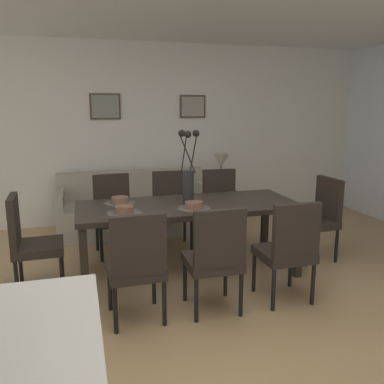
# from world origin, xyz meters

# --- Properties ---
(ground_plane) EXTENTS (9.00, 9.00, 0.00)m
(ground_plane) POSITION_xyz_m (0.00, 0.00, 0.00)
(ground_plane) COLOR tan
(back_wall_panel) EXTENTS (9.00, 0.10, 2.60)m
(back_wall_panel) POSITION_xyz_m (0.00, 3.25, 1.30)
(back_wall_panel) COLOR silver
(back_wall_panel) RESTS_ON ground
(dining_table) EXTENTS (2.20, 0.89, 0.74)m
(dining_table) POSITION_xyz_m (0.26, 1.06, 0.67)
(dining_table) COLOR black
(dining_table) RESTS_ON ground
(dining_chair_near_left) EXTENTS (0.46, 0.46, 0.92)m
(dining_chair_near_left) POSITION_xyz_m (-0.39, 0.22, 0.51)
(dining_chair_near_left) COLOR black
(dining_chair_near_left) RESTS_ON ground
(dining_chair_near_right) EXTENTS (0.47, 0.47, 0.92)m
(dining_chair_near_right) POSITION_xyz_m (-0.42, 1.90, 0.51)
(dining_chair_near_right) COLOR black
(dining_chair_near_right) RESTS_ON ground
(dining_chair_far_left) EXTENTS (0.45, 0.45, 0.92)m
(dining_chair_far_left) POSITION_xyz_m (0.25, 0.20, 0.51)
(dining_chair_far_left) COLOR black
(dining_chair_far_left) RESTS_ON ground
(dining_chair_far_right) EXTENTS (0.46, 0.46, 0.92)m
(dining_chair_far_right) POSITION_xyz_m (0.28, 1.93, 0.51)
(dining_chair_far_right) COLOR black
(dining_chair_far_right) RESTS_ON ground
(dining_chair_mid_left) EXTENTS (0.45, 0.45, 0.92)m
(dining_chair_mid_left) POSITION_xyz_m (0.93, 0.21, 0.51)
(dining_chair_mid_left) COLOR black
(dining_chair_mid_left) RESTS_ON ground
(dining_chair_mid_right) EXTENTS (0.46, 0.46, 0.92)m
(dining_chair_mid_right) POSITION_xyz_m (0.91, 1.91, 0.51)
(dining_chair_mid_right) COLOR black
(dining_chair_mid_right) RESTS_ON ground
(dining_chair_head_west) EXTENTS (0.46, 0.46, 0.92)m
(dining_chair_head_west) POSITION_xyz_m (-1.26, 1.05, 0.51)
(dining_chair_head_west) COLOR black
(dining_chair_head_west) RESTS_ON ground
(dining_chair_head_east) EXTENTS (0.46, 0.46, 0.92)m
(dining_chair_head_east) POSITION_xyz_m (1.79, 1.09, 0.51)
(dining_chair_head_east) COLOR black
(dining_chair_head_east) RESTS_ON ground
(centerpiece_vase) EXTENTS (0.21, 0.23, 0.73)m
(centerpiece_vase) POSITION_xyz_m (0.26, 1.06, 1.02)
(centerpiece_vase) COLOR #232326
(centerpiece_vase) RESTS_ON dining_table
(placemat_near_left) EXTENTS (0.32, 0.32, 0.01)m
(placemat_near_left) POSITION_xyz_m (-0.40, 0.86, 0.74)
(placemat_near_left) COLOR #4C4742
(placemat_near_left) RESTS_ON dining_table
(bowl_near_left) EXTENTS (0.17, 0.17, 0.07)m
(bowl_near_left) POSITION_xyz_m (-0.40, 0.86, 0.78)
(bowl_near_left) COLOR brown
(bowl_near_left) RESTS_ON dining_table
(placemat_near_right) EXTENTS (0.32, 0.32, 0.01)m
(placemat_near_right) POSITION_xyz_m (-0.40, 1.26, 0.74)
(placemat_near_right) COLOR #4C4742
(placemat_near_right) RESTS_ON dining_table
(bowl_near_right) EXTENTS (0.17, 0.17, 0.07)m
(bowl_near_right) POSITION_xyz_m (-0.40, 1.26, 0.78)
(bowl_near_right) COLOR brown
(bowl_near_right) RESTS_ON dining_table
(placemat_far_left) EXTENTS (0.32, 0.32, 0.01)m
(placemat_far_left) POSITION_xyz_m (0.26, 0.86, 0.74)
(placemat_far_left) COLOR #4C4742
(placemat_far_left) RESTS_ON dining_table
(bowl_far_left) EXTENTS (0.17, 0.17, 0.07)m
(bowl_far_left) POSITION_xyz_m (0.26, 0.86, 0.78)
(bowl_far_left) COLOR brown
(bowl_far_left) RESTS_ON dining_table
(sofa) EXTENTS (2.07, 0.84, 0.80)m
(sofa) POSITION_xyz_m (-0.07, 2.70, 0.28)
(sofa) COLOR #A89E8E
(sofa) RESTS_ON ground
(side_table) EXTENTS (0.36, 0.36, 0.52)m
(side_table) POSITION_xyz_m (1.18, 2.67, 0.26)
(side_table) COLOR #3D2D23
(side_table) RESTS_ON ground
(table_lamp) EXTENTS (0.22, 0.22, 0.51)m
(table_lamp) POSITION_xyz_m (1.18, 2.67, 0.89)
(table_lamp) COLOR #4C4C51
(table_lamp) RESTS_ON side_table
(framed_picture_left) EXTENTS (0.42, 0.03, 0.36)m
(framed_picture_left) POSITION_xyz_m (-0.38, 3.18, 1.70)
(framed_picture_left) COLOR #473828
(framed_picture_center) EXTENTS (0.39, 0.03, 0.33)m
(framed_picture_center) POSITION_xyz_m (0.90, 3.18, 1.70)
(framed_picture_center) COLOR #473828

